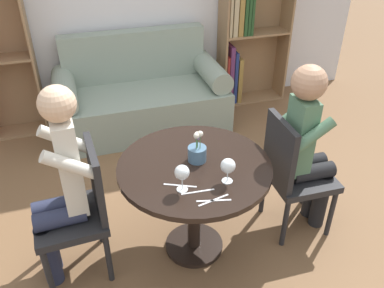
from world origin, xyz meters
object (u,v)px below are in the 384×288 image
Objects in this scene: chair_left at (80,207)px; flower_vase at (197,151)px; person_left at (60,186)px; wine_glass_right at (228,166)px; bookshelf_right at (245,34)px; person_right at (308,145)px; couch at (141,98)px; chair_right at (292,171)px; wine_glass_left at (182,173)px.

flower_vase is (0.74, -0.02, 0.28)m from chair_left.
wine_glass_right is (0.92, -0.26, 0.12)m from person_left.
bookshelf_right is 2.78m from chair_left.
wine_glass_right is (-0.66, -0.22, 0.12)m from person_right.
flower_vase is at bearing 85.88° from person_left.
chair_left is 5.89× the size of wine_glass_right.
flower_vase is at bearing 112.12° from wine_glass_right.
chair_left reaches higher than wine_glass_right.
flower_vase is (0.82, -0.01, 0.08)m from person_left.
couch is at bearing -167.60° from bookshelf_right.
bookshelf_right is 10.24× the size of wine_glass_right.
chair_left is at bearing 92.16° from person_left.
chair_left is 0.71× the size of person_right.
person_left is (-1.50, 0.04, 0.19)m from chair_right.
person_right reaches higher than wine_glass_right.
couch is 1.07× the size of bookshelf_right.
chair_left is 5.52× the size of wine_glass_left.
couch is at bearing 86.07° from wine_glass_left.
person_left is 0.83m from flower_vase.
wine_glass_right is at bearing 112.38° from chair_right.
couch is 2.06m from wine_glass_right.
person_right is 0.96m from wine_glass_left.
wine_glass_left is (-0.14, -1.99, 0.51)m from couch.
wine_glass_left is at bearing 104.36° from person_right.
chair_left is 0.79m from flower_vase.
wine_glass_left reaches higher than wine_glass_right.
couch is 1.28× the size of person_left.
chair_left is 1.00× the size of chair_right.
person_left is 0.97m from wine_glass_right.
wine_glass_right is 0.27m from flower_vase.
bookshelf_right is at bearing 132.80° from chair_left.
flower_vase is at bearing 85.14° from chair_left.
chair_right is 0.69m from wine_glass_right.
chair_right is 4.16× the size of flower_vase.
couch is at bearing 23.12° from chair_right.
couch is 2.06m from wine_glass_left.
bookshelf_right is 2.34m from flower_vase.
flower_vase reaches higher than wine_glass_left.
wine_glass_left is at bearing 65.25° from person_left.
bookshelf_right reaches higher than person_left.
wine_glass_left is (0.57, -0.27, 0.33)m from chair_left.
person_right reaches higher than chair_right.
flower_vase is (-0.76, 0.03, 0.08)m from person_right.
chair_left is at bearing -112.32° from couch.
chair_left is at bearing 89.31° from person_right.
bookshelf_right is at bearing -10.44° from person_right.
bookshelf_right is (1.22, 0.27, 0.46)m from couch.
person_left reaches higher than wine_glass_left.
flower_vase is at bearing -89.01° from couch.
person_right is (0.79, -1.78, 0.38)m from couch.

